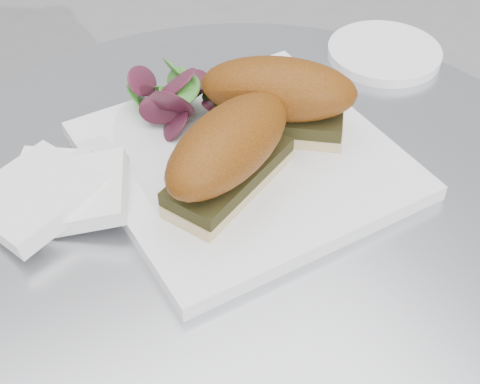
% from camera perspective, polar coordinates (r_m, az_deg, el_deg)
% --- Properties ---
extents(table, '(0.70, 0.70, 0.73)m').
position_cam_1_polar(table, '(0.80, 0.36, -14.32)').
color(table, '#B8BABF').
rests_on(table, ground).
extents(plate, '(0.28, 0.28, 0.02)m').
position_cam_1_polar(plate, '(0.66, 0.35, 2.80)').
color(plate, white).
rests_on(plate, table).
extents(sandwich_left, '(0.17, 0.13, 0.08)m').
position_cam_1_polar(sandwich_left, '(0.59, -0.97, 3.45)').
color(sandwich_left, '#CEBA80').
rests_on(sandwich_left, plate).
extents(sandwich_right, '(0.16, 0.15, 0.08)m').
position_cam_1_polar(sandwich_right, '(0.65, 3.29, 8.13)').
color(sandwich_right, '#CEBA80').
rests_on(sandwich_right, plate).
extents(salad, '(0.11, 0.11, 0.05)m').
position_cam_1_polar(salad, '(0.68, -5.21, 8.01)').
color(salad, '#4A9B33').
rests_on(salad, plate).
extents(napkin, '(0.14, 0.14, 0.02)m').
position_cam_1_polar(napkin, '(0.63, -15.00, -0.91)').
color(napkin, white).
rests_on(napkin, table).
extents(saucer, '(0.14, 0.14, 0.01)m').
position_cam_1_polar(saucer, '(0.84, 12.21, 11.55)').
color(saucer, white).
rests_on(saucer, table).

